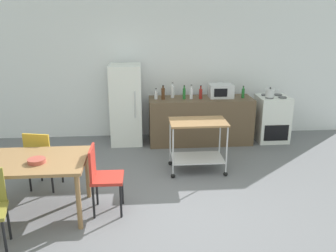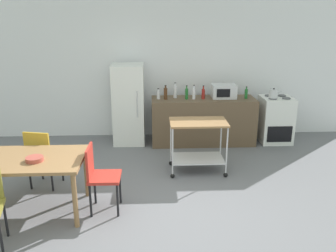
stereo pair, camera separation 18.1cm
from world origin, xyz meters
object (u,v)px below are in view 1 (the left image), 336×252
object	(u,v)px
microwave	(221,91)
stove_oven	(272,118)
bottle_hot_sauce	(173,91)
kettle	(270,93)
bottle_soda	(184,93)
kitchen_cart	(198,138)
bottle_sesame_oil	(191,93)
chair_red	(102,175)
bottle_olive_oil	(201,93)
dining_table	(25,166)
chair_mustard	(42,156)
fruit_bowl	(37,161)
bottle_sparkling_water	(243,93)
bottle_vinegar	(163,93)
bottle_wine	(156,95)
refrigerator	(126,105)

from	to	relation	value
microwave	stove_oven	bearing A→B (deg)	-1.38
bottle_hot_sauce	kettle	bearing A→B (deg)	-4.94
bottle_soda	kitchen_cart	bearing A→B (deg)	-87.11
bottle_sesame_oil	microwave	size ratio (longest dim) A/B	0.60
chair_red	bottle_olive_oil	world-z (taller)	bottle_olive_oil
kitchen_cart	bottle_olive_oil	xyz separation A→B (m)	(0.25, 1.30, 0.43)
dining_table	bottle_soda	xyz separation A→B (m)	(2.28, 2.44, 0.34)
bottle_hot_sauce	bottle_sesame_oil	size ratio (longest dim) A/B	1.08
chair_mustard	kettle	xyz separation A→B (m)	(3.93, 1.71, 0.48)
chair_mustard	stove_oven	bearing A→B (deg)	-143.64
fruit_bowl	kettle	xyz separation A→B (m)	(3.77, 2.50, 0.22)
bottle_olive_oil	fruit_bowl	world-z (taller)	bottle_olive_oil
chair_red	bottle_sparkling_water	distance (m)	3.52
bottle_vinegar	bottle_hot_sauce	size ratio (longest dim) A/B	0.91
bottle_wine	bottle_hot_sauce	xyz separation A→B (m)	(0.32, 0.08, 0.05)
stove_oven	bottle_sesame_oil	xyz separation A→B (m)	(-1.65, -0.06, 0.56)
dining_table	bottle_vinegar	size ratio (longest dim) A/B	5.52
bottle_wine	refrigerator	bearing A→B (deg)	170.39
bottle_wine	bottle_vinegar	distance (m)	0.14
stove_oven	bottle_sesame_oil	bearing A→B (deg)	-178.00
chair_mustard	bottle_hot_sauce	world-z (taller)	bottle_hot_sauce
bottle_sesame_oil	chair_red	bearing A→B (deg)	-121.19
bottle_olive_oil	dining_table	bearing A→B (deg)	-136.75
chair_mustard	chair_red	size ratio (longest dim) A/B	1.00
chair_red	stove_oven	world-z (taller)	stove_oven
kitchen_cart	bottle_sparkling_water	world-z (taller)	bottle_sparkling_water
bottle_olive_oil	kettle	distance (m)	1.35
bottle_hot_sauce	bottle_sparkling_water	world-z (taller)	bottle_hot_sauce
dining_table	stove_oven	xyz separation A→B (m)	(4.07, 2.50, -0.22)
dining_table	bottle_wine	distance (m)	3.05
kitchen_cart	bottle_hot_sauce	world-z (taller)	bottle_hot_sauce
dining_table	chair_mustard	size ratio (longest dim) A/B	1.69
dining_table	stove_oven	bearing A→B (deg)	31.60
bottle_soda	bottle_vinegar	bearing A→B (deg)	178.53
bottle_olive_oil	bottle_sparkling_water	bearing A→B (deg)	-0.33
bottle_wine	kettle	bearing A→B (deg)	-2.12
stove_oven	bottle_olive_oil	distance (m)	1.57
dining_table	refrigerator	distance (m)	2.84
bottle_hot_sauce	fruit_bowl	bearing A→B (deg)	-125.44
dining_table	bottle_wine	bearing A→B (deg)	54.91
bottle_wine	bottle_hot_sauce	world-z (taller)	bottle_hot_sauce
dining_table	bottle_vinegar	xyz separation A→B (m)	(1.88, 2.45, 0.34)
stove_oven	bottle_hot_sauce	world-z (taller)	bottle_hot_sauce
chair_red	bottle_vinegar	world-z (taller)	bottle_vinegar
fruit_bowl	bottle_sesame_oil	bearing A→B (deg)	48.56
kitchen_cart	bottle_vinegar	distance (m)	1.45
chair_mustard	bottle_wine	size ratio (longest dim) A/B	4.30
bottle_vinegar	fruit_bowl	size ratio (longest dim) A/B	1.27
bottle_vinegar	kettle	world-z (taller)	bottle_vinegar
chair_mustard	kitchen_cart	world-z (taller)	chair_mustard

